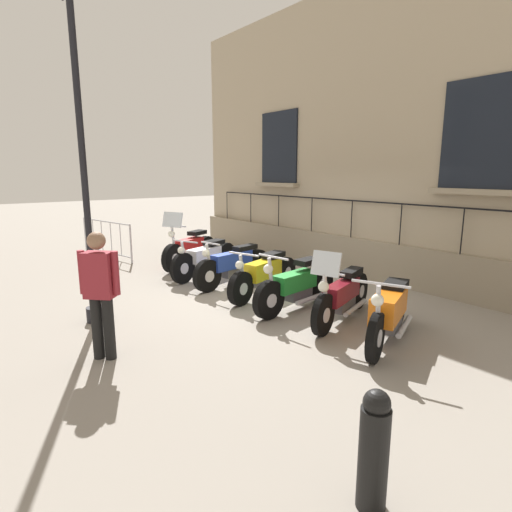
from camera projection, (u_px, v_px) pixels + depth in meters
The scene contains 13 objects.
ground_plane at pixel (267, 294), 8.19m from camera, with size 60.00×60.00×0.00m, color gray.
building_facade at pixel (367, 139), 9.35m from camera, with size 0.82×12.10×6.47m.
motorcycle_red at pixel (190, 249), 10.37m from camera, with size 1.96×1.04×1.45m.
motorcycle_white at pixel (206, 258), 9.46m from camera, with size 2.13×0.94×0.93m.
motorcycle_blue at pixel (234, 265), 8.75m from camera, with size 2.14×0.61×1.00m.
motorcycle_yellow at pixel (264, 275), 8.01m from camera, with size 2.13×0.88×0.95m.
motorcycle_green at pixel (296, 286), 7.19m from camera, with size 2.08×0.64×1.05m.
motorcycle_maroon at pixel (342, 296), 6.61m from camera, with size 2.06×0.83×1.26m.
motorcycle_orange at pixel (389, 311), 5.79m from camera, with size 2.02×1.03×1.02m.
lamppost at pixel (76, 80), 5.93m from camera, with size 0.31×1.01×5.20m.
crowd_barrier at pixel (106, 238), 11.55m from camera, with size 0.51×2.45×1.05m.
bollard at pixel (374, 450), 2.89m from camera, with size 0.21×0.21×0.92m.
pedestrian_standing at pixel (100, 289), 5.17m from camera, with size 0.41×0.41×1.66m.
Camera 1 is at (5.05, 6.04, 2.38)m, focal length 28.82 mm.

